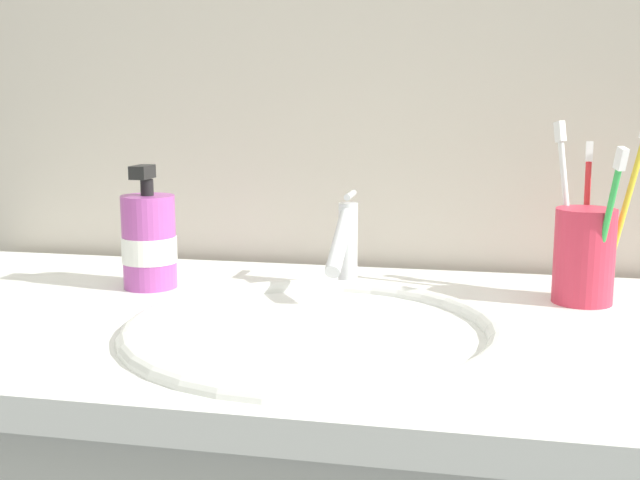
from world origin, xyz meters
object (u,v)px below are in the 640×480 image
object	(u,v)px
toothbrush_yellow	(628,198)
toothbrush_white	(566,197)
faucet	(345,241)
toothbrush_cup	(584,256)
toothbrush_red	(587,207)
soap_dispenser	(149,242)
toothbrush_green	(608,217)

from	to	relation	value
toothbrush_yellow	toothbrush_white	bearing A→B (deg)	176.49
faucet	toothbrush_cup	bearing A→B (deg)	-0.87
toothbrush_cup	toothbrush_red	xyz separation A→B (m)	(0.00, 0.04, 0.05)
toothbrush_yellow	soap_dispenser	bearing A→B (deg)	-174.64
toothbrush_cup	toothbrush_red	distance (m)	0.06
toothbrush_green	toothbrush_white	bearing A→B (deg)	122.83
faucet	toothbrush_yellow	xyz separation A→B (m)	(0.33, 0.02, 0.06)
toothbrush_red	toothbrush_white	world-z (taller)	toothbrush_white
toothbrush_yellow	toothbrush_cup	bearing A→B (deg)	-153.96
toothbrush_yellow	soap_dispenser	distance (m)	0.57
toothbrush_cup	toothbrush_red	bearing A→B (deg)	83.44
toothbrush_white	toothbrush_cup	bearing A→B (deg)	-52.22
toothbrush_yellow	toothbrush_green	size ratio (longest dim) A/B	1.16
toothbrush_red	toothbrush_yellow	world-z (taller)	toothbrush_yellow
toothbrush_white	soap_dispenser	size ratio (longest dim) A/B	1.32
toothbrush_white	soap_dispenser	xyz separation A→B (m)	(-0.50, -0.06, -0.06)
faucet	soap_dispenser	size ratio (longest dim) A/B	0.98
toothbrush_green	soap_dispenser	bearing A→B (deg)	179.63
toothbrush_cup	toothbrush_green	distance (m)	0.06
toothbrush_white	faucet	bearing A→B (deg)	-174.89
faucet	toothbrush_red	size ratio (longest dim) A/B	0.84
toothbrush_red	toothbrush_white	xyz separation A→B (m)	(-0.03, -0.01, 0.01)
faucet	toothbrush_cup	size ratio (longest dim) A/B	1.36
toothbrush_white	toothbrush_green	world-z (taller)	toothbrush_white
faucet	toothbrush_red	bearing A→B (deg)	6.84
faucet	toothbrush_red	xyz separation A→B (m)	(0.28, 0.03, 0.05)
faucet	toothbrush_yellow	distance (m)	0.33
toothbrush_yellow	toothbrush_red	bearing A→B (deg)	160.51
soap_dispenser	faucet	bearing A→B (deg)	8.12
faucet	toothbrush_red	distance (m)	0.29
faucet	soap_dispenser	bearing A→B (deg)	-171.88
toothbrush_cup	toothbrush_yellow	xyz separation A→B (m)	(0.05, 0.02, 0.07)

